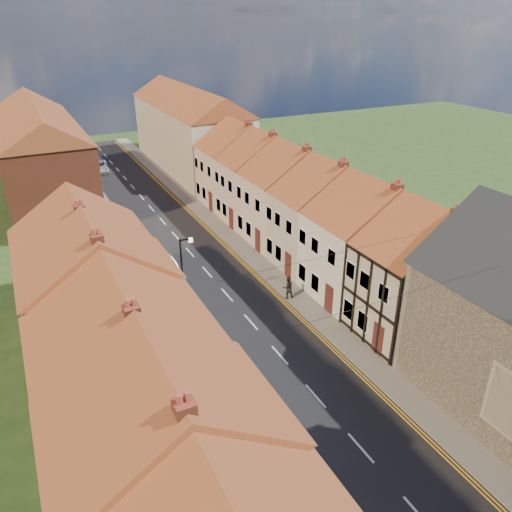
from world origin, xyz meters
The scene contains 19 objects.
road centered at (0.00, 30.00, 0.01)m, with size 7.00×90.00×0.02m, color black.
pavement_left centered at (-4.40, 30.00, 0.06)m, with size 1.80×90.00×0.12m, color gray.
pavement_right centered at (4.40, 30.00, 0.06)m, with size 1.80×90.00×0.12m, color gray.
cottage_r_tudor centered at (9.27, 12.70, 4.47)m, with size 8.30×5.20×9.00m.
cottage_r_white_near centered at (9.30, 18.10, 4.47)m, with size 8.30×6.00×9.00m.
cottage_r_cream_mid centered at (9.30, 23.50, 4.48)m, with size 8.30×5.20×9.00m.
cottage_r_pink centered at (9.30, 28.90, 4.47)m, with size 8.30×6.00×9.00m.
cottage_r_white_far centered at (9.30, 34.30, 4.48)m, with size 8.30×5.20×9.00m.
cottage_r_cream_far centered at (9.30, 39.70, 4.47)m, with size 8.30×6.00×9.00m.
cottage_l_cream centered at (-9.30, 5.55, 4.52)m, with size 8.30×6.30×9.10m.
cottage_l_white centered at (-9.30, 11.95, 4.37)m, with size 8.30×6.90×8.80m.
cottage_l_brick_mid centered at (-9.30, 18.05, 4.53)m, with size 8.30×5.70×9.10m.
cottage_l_pink centered at (-9.30, 23.85, 4.37)m, with size 8.30×6.30×8.80m.
block_right_far centered at (9.30, 55.00, 5.29)m, with size 8.30×24.20×10.50m.
block_left_far centered at (-9.30, 50.00, 5.29)m, with size 8.30×24.20×10.50m.
lamppost centered at (-3.81, 20.00, 3.54)m, with size 0.88×0.15×6.00m.
car_mid centered at (-3.20, 26.74, 0.75)m, with size 1.59×4.55×1.50m, color silver.
car_distant centered at (-2.29, 58.21, 0.66)m, with size 2.18×4.73×1.31m, color silver.
pedestrian_right centered at (3.70, 19.51, 0.98)m, with size 0.83×0.65×1.71m, color black.
Camera 1 is at (-12.25, -7.26, 18.83)m, focal length 35.00 mm.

